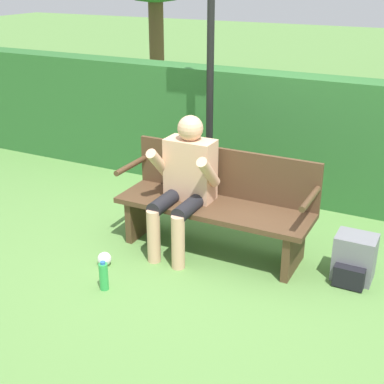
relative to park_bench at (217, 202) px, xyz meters
name	(u,v)px	position (x,y,z in m)	size (l,w,h in m)	color
ground_plane	(213,250)	(0.00, -0.07, -0.43)	(40.00, 40.00, 0.00)	#5B8942
hedge_back	(272,136)	(0.00, 1.38, 0.22)	(12.00, 0.35, 1.30)	#2D662D
park_bench	(217,202)	(0.00, 0.00, 0.00)	(1.67, 0.51, 0.86)	#513823
person_seated	(185,179)	(-0.24, -0.12, 0.21)	(0.55, 0.61, 1.16)	#DBA884
backpack	(354,259)	(1.18, 0.01, -0.25)	(0.31, 0.33, 0.37)	slate
water_bottle	(104,276)	(-0.48, -1.00, -0.32)	(0.07, 0.07, 0.24)	green
signpost	(210,61)	(-0.48, 0.85, 1.02)	(0.46, 0.09, 2.55)	black
litter_crumple	(104,259)	(-0.69, -0.70, -0.37)	(0.11, 0.11, 0.11)	silver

